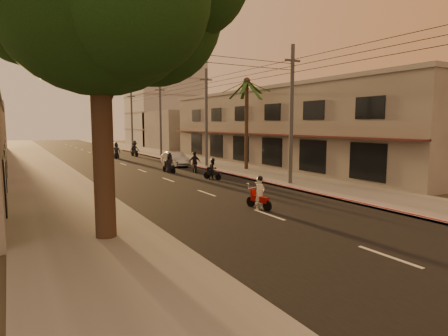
{
  "coord_description": "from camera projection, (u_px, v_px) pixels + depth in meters",
  "views": [
    {
      "loc": [
        -9.75,
        -10.95,
        4.0
      ],
      "look_at": [
        -0.16,
        5.69,
        1.73
      ],
      "focal_mm": 30.0,
      "sensor_mm": 36.0,
      "label": 1
    }
  ],
  "objects": [
    {
      "name": "ground",
      "position": [
        300.0,
        226.0,
        14.72
      ],
      "size": [
        160.0,
        160.0,
        0.0
      ],
      "primitive_type": "plane",
      "color": "#383023",
      "rests_on": "ground"
    },
    {
      "name": "road",
      "position": [
        142.0,
        171.0,
        31.93
      ],
      "size": [
        10.0,
        140.0,
        0.02
      ],
      "primitive_type": "cube",
      "color": "black",
      "rests_on": "ground"
    },
    {
      "name": "sidewalk_right",
      "position": [
        219.0,
        165.0,
        35.64
      ],
      "size": [
        5.0,
        140.0,
        0.12
      ],
      "primitive_type": "cube",
      "color": "slate",
      "rests_on": "ground"
    },
    {
      "name": "sidewalk_left",
      "position": [
        45.0,
        176.0,
        28.21
      ],
      "size": [
        5.0,
        140.0,
        0.12
      ],
      "primitive_type": "cube",
      "color": "slate",
      "rests_on": "ground"
    },
    {
      "name": "curb_stripe",
      "position": [
        223.0,
        172.0,
        30.15
      ],
      "size": [
        0.2,
        60.0,
        0.2
      ],
      "primitive_type": "cube",
      "color": "#B5131D",
      "rests_on": "ground"
    },
    {
      "name": "shophouse_row",
      "position": [
        286.0,
        127.0,
        36.7
      ],
      "size": [
        8.8,
        34.2,
        7.3
      ],
      "color": "gray",
      "rests_on": "ground"
    },
    {
      "name": "distant_tower",
      "position": [
        164.0,
        70.0,
        69.2
      ],
      "size": [
        12.1,
        12.1,
        28.0
      ],
      "color": "#B7B5B2",
      "rests_on": "ground"
    },
    {
      "name": "palm_tree",
      "position": [
        247.0,
        86.0,
        31.62
      ],
      "size": [
        5.0,
        5.0,
        8.2
      ],
      "color": "black",
      "rests_on": "ground"
    },
    {
      "name": "utility_poles",
      "position": [
        206.0,
        96.0,
        34.24
      ],
      "size": [
        1.2,
        48.26,
        9.0
      ],
      "color": "#38383A",
      "rests_on": "ground"
    },
    {
      "name": "filler_right",
      "position": [
        178.0,
        130.0,
        60.03
      ],
      "size": [
        8.0,
        14.0,
        6.0
      ],
      "primitive_type": "cube",
      "color": "gray",
      "rests_on": "ground"
    },
    {
      "name": "scooter_red",
      "position": [
        260.0,
        194.0,
        17.51
      ],
      "size": [
        0.72,
        1.62,
        1.6
      ],
      "rotation": [
        0.0,
        0.0,
        0.15
      ],
      "color": "black",
      "rests_on": "ground"
    },
    {
      "name": "scooter_mid_a",
      "position": [
        213.0,
        170.0,
        26.84
      ],
      "size": [
        1.1,
        1.53,
        1.57
      ],
      "rotation": [
        0.0,
        0.0,
        0.36
      ],
      "color": "black",
      "rests_on": "ground"
    },
    {
      "name": "scooter_mid_b",
      "position": [
        195.0,
        163.0,
        30.84
      ],
      "size": [
        1.25,
        1.7,
        1.76
      ],
      "rotation": [
        0.0,
        0.0,
        -0.38
      ],
      "color": "black",
      "rests_on": "ground"
    },
    {
      "name": "scooter_far_a",
      "position": [
        169.0,
        164.0,
        30.56
      ],
      "size": [
        1.0,
        1.68,
        1.67
      ],
      "rotation": [
        0.0,
        0.0,
        0.23
      ],
      "color": "black",
      "rests_on": "ground"
    },
    {
      "name": "scooter_far_b",
      "position": [
        135.0,
        149.0,
        45.96
      ],
      "size": [
        1.33,
        2.0,
        1.97
      ],
      "rotation": [
        0.0,
        0.0,
        0.1
      ],
      "color": "black",
      "rests_on": "ground"
    },
    {
      "name": "parked_car",
      "position": [
        175.0,
        159.0,
        35.38
      ],
      "size": [
        1.49,
        4.13,
        1.35
      ],
      "primitive_type": "imported",
      "rotation": [
        0.0,
        0.0,
        -0.01
      ],
      "color": "#9B9EA2",
      "rests_on": "ground"
    },
    {
      "name": "scooter_far_c",
      "position": [
        116.0,
        151.0,
        43.02
      ],
      "size": [
        1.17,
        1.89,
        1.9
      ],
      "rotation": [
        0.0,
        0.0,
        -0.27
      ],
      "color": "black",
      "rests_on": "ground"
    }
  ]
}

